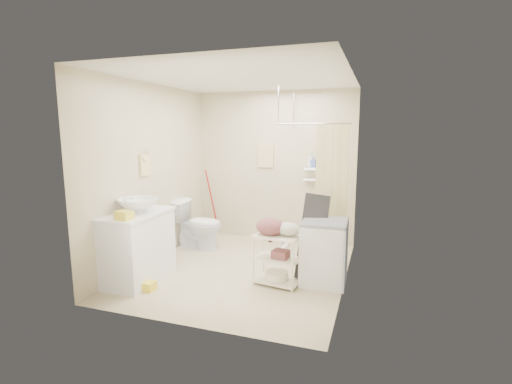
{
  "coord_description": "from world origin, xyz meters",
  "views": [
    {
      "loc": [
        1.75,
        -4.63,
        1.92
      ],
      "look_at": [
        0.12,
        0.25,
        1.07
      ],
      "focal_mm": 26.0,
      "sensor_mm": 36.0,
      "label": 1
    }
  ],
  "objects_px": {
    "vanity": "(138,246)",
    "laundry_rack": "(277,255)",
    "toilet": "(198,224)",
    "washing_machine": "(324,252)"
  },
  "relations": [
    {
      "from": "laundry_rack",
      "to": "vanity",
      "type": "bearing_deg",
      "value": -157.62
    },
    {
      "from": "vanity",
      "to": "laundry_rack",
      "type": "height_order",
      "value": "vanity"
    },
    {
      "from": "washing_machine",
      "to": "laundry_rack",
      "type": "bearing_deg",
      "value": -157.12
    },
    {
      "from": "vanity",
      "to": "washing_machine",
      "type": "xyz_separation_m",
      "value": [
        2.3,
        0.67,
        -0.04
      ]
    },
    {
      "from": "vanity",
      "to": "laundry_rack",
      "type": "xyz_separation_m",
      "value": [
        1.75,
        0.42,
        -0.06
      ]
    },
    {
      "from": "vanity",
      "to": "laundry_rack",
      "type": "distance_m",
      "value": 1.8
    },
    {
      "from": "laundry_rack",
      "to": "toilet",
      "type": "bearing_deg",
      "value": 156.75
    },
    {
      "from": "vanity",
      "to": "toilet",
      "type": "xyz_separation_m",
      "value": [
        0.12,
        1.44,
        -0.04
      ]
    },
    {
      "from": "toilet",
      "to": "washing_machine",
      "type": "distance_m",
      "value": 2.31
    },
    {
      "from": "toilet",
      "to": "laundry_rack",
      "type": "bearing_deg",
      "value": -123.77
    }
  ]
}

